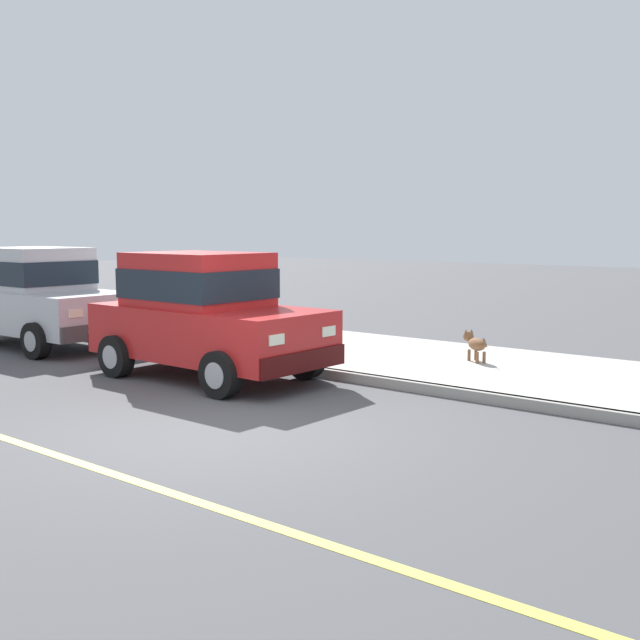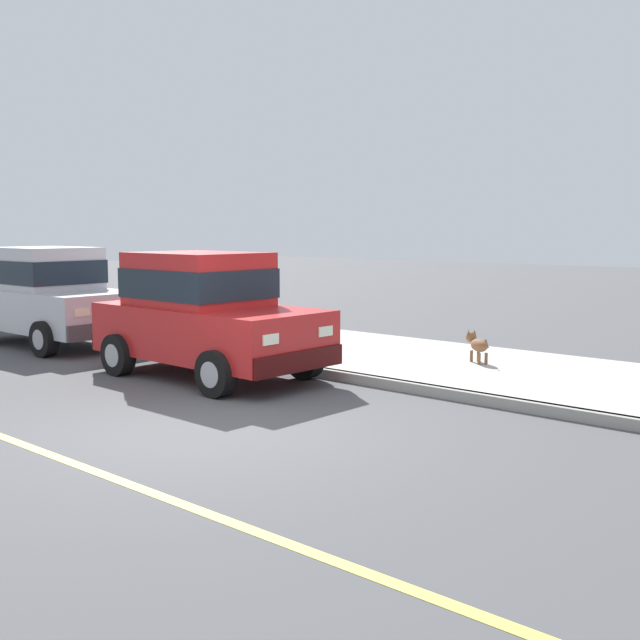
% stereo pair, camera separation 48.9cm
% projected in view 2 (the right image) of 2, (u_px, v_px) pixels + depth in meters
% --- Properties ---
extents(ground_plane, '(80.00, 80.00, 0.00)m').
position_uv_depth(ground_plane, '(202.00, 430.00, 8.50)').
color(ground_plane, '#4C4C4F').
extents(curb, '(0.16, 64.00, 0.14)m').
position_uv_depth(curb, '(376.00, 381.00, 10.88)').
color(curb, gray).
rests_on(curb, ground).
extents(sidewalk, '(3.60, 64.00, 0.14)m').
position_uv_depth(sidewalk, '(444.00, 365.00, 12.22)').
color(sidewalk, '#B7B5AD').
rests_on(sidewalk, ground).
extents(lane_centre_line, '(0.12, 57.60, 0.01)m').
position_uv_depth(lane_centre_line, '(72.00, 463.00, 7.31)').
color(lane_centre_line, '#E0D64C').
rests_on(lane_centre_line, ground).
extents(car_red_hatchback, '(1.99, 3.82, 1.88)m').
position_uv_depth(car_red_hatchback, '(205.00, 313.00, 11.52)').
color(car_red_hatchback, red).
rests_on(car_red_hatchback, ground).
extents(car_silver_hatchback, '(2.00, 3.83, 1.88)m').
position_uv_depth(car_silver_hatchback, '(50.00, 294.00, 14.69)').
color(car_silver_hatchback, '#BCBCC1').
rests_on(car_silver_hatchback, ground).
extents(dog_brown, '(0.48, 0.65, 0.49)m').
position_uv_depth(dog_brown, '(477.00, 344.00, 12.00)').
color(dog_brown, brown).
rests_on(dog_brown, sidewalk).
extents(fire_hydrant, '(0.34, 0.24, 0.72)m').
position_uv_depth(fire_hydrant, '(275.00, 334.00, 12.77)').
color(fire_hydrant, red).
rests_on(fire_hydrant, sidewalk).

